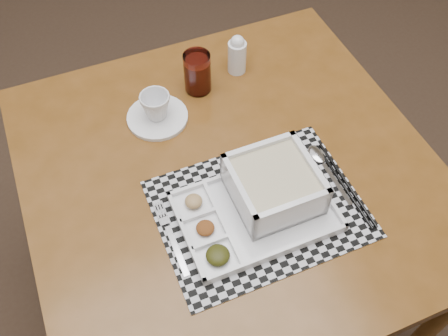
{
  "coord_description": "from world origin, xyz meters",
  "views": [
    {
      "loc": [
        0.25,
        -1.2,
        1.6
      ],
      "look_at": [
        0.51,
        -0.65,
        0.78
      ],
      "focal_mm": 40.0,
      "sensor_mm": 36.0,
      "label": 1
    }
  ],
  "objects": [
    {
      "name": "floor",
      "position": [
        0.0,
        0.0,
        0.0
      ],
      "size": [
        5.0,
        5.0,
        0.0
      ],
      "primitive_type": "plane",
      "color": "#312218",
      "rests_on": "ground"
    },
    {
      "name": "dining_table",
      "position": [
        0.55,
        -0.6,
        0.62
      ],
      "size": [
        0.96,
        0.96,
        0.69
      ],
      "color": "#4F2E0E",
      "rests_on": "ground"
    },
    {
      "name": "placemat",
      "position": [
        0.56,
        -0.72,
        0.69
      ],
      "size": [
        0.45,
        0.35,
        0.0
      ],
      "primitive_type": "cube",
      "rotation": [
        0.0,
        0.0,
        -0.05
      ],
      "color": "#B1B0B8",
      "rests_on": "dining_table"
    },
    {
      "name": "serving_tray",
      "position": [
        0.58,
        -0.71,
        0.73
      ],
      "size": [
        0.33,
        0.24,
        0.1
      ],
      "color": "silver",
      "rests_on": "placemat"
    },
    {
      "name": "fork",
      "position": [
        0.36,
        -0.7,
        0.69
      ],
      "size": [
        0.03,
        0.19,
        0.0
      ],
      "color": "#BABAC1",
      "rests_on": "placemat"
    },
    {
      "name": "spoon",
      "position": [
        0.75,
        -0.66,
        0.69
      ],
      "size": [
        0.04,
        0.18,
        0.01
      ],
      "color": "#BABAC1",
      "rests_on": "placemat"
    },
    {
      "name": "chopsticks",
      "position": [
        0.76,
        -0.75,
        0.69
      ],
      "size": [
        0.03,
        0.24,
        0.01
      ],
      "color": "black",
      "rests_on": "placemat"
    },
    {
      "name": "saucer",
      "position": [
        0.46,
        -0.38,
        0.69
      ],
      "size": [
        0.15,
        0.15,
        0.01
      ],
      "primitive_type": "cylinder",
      "color": "silver",
      "rests_on": "dining_table"
    },
    {
      "name": "cup",
      "position": [
        0.46,
        -0.38,
        0.73
      ],
      "size": [
        0.08,
        0.08,
        0.07
      ],
      "primitive_type": "imported",
      "rotation": [
        0.0,
        0.0,
        0.06
      ],
      "color": "silver",
      "rests_on": "saucer"
    },
    {
      "name": "juice_glass",
      "position": [
        0.59,
        -0.33,
        0.74
      ],
      "size": [
        0.07,
        0.07,
        0.11
      ],
      "color": "white",
      "rests_on": "dining_table"
    },
    {
      "name": "creamer_bottle",
      "position": [
        0.71,
        -0.31,
        0.74
      ],
      "size": [
        0.05,
        0.05,
        0.11
      ],
      "color": "silver",
      "rests_on": "dining_table"
    }
  ]
}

